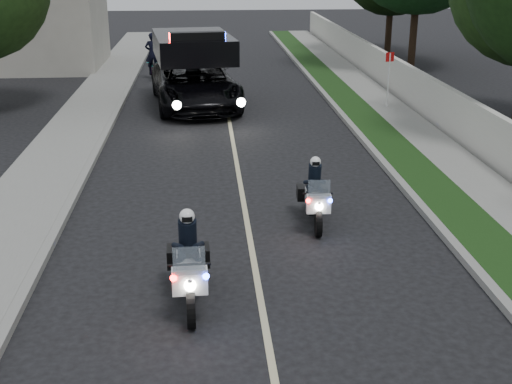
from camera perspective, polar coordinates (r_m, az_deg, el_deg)
ground at (r=10.90m, az=0.83°, el=-11.61°), size 120.00×120.00×0.00m
curb_right at (r=20.67m, az=9.62°, el=3.88°), size 0.20×60.00×0.15m
grass_verge at (r=20.84m, az=11.49°, el=3.91°), size 1.20×60.00×0.16m
sidewalk_right at (r=21.24m, az=14.87°, el=3.93°), size 1.40×60.00×0.16m
property_wall at (r=21.42m, az=17.57°, el=5.66°), size 0.22×60.00×1.50m
curb_left at (r=20.31m, az=-13.49°, el=3.32°), size 0.20×60.00×0.15m
sidewalk_left at (r=20.51m, az=-16.53°, el=3.21°), size 2.00×60.00×0.16m
lane_marking at (r=20.09m, az=-1.84°, el=3.48°), size 0.12×50.00×0.01m
police_moto_left at (r=11.74m, az=-5.64°, el=-9.24°), size 0.76×1.98×1.66m
police_moto_right at (r=14.92m, az=4.99°, el=-2.60°), size 0.72×1.80×1.50m
police_suv at (r=26.17m, az=-5.16°, el=7.31°), size 3.78×6.83×3.17m
bicycle at (r=32.25m, az=-8.70°, el=9.57°), size 0.58×1.59×0.83m
cyclist at (r=32.25m, az=-8.70°, el=9.57°), size 0.71×0.49×1.93m
sign_post at (r=25.89m, az=11.07°, el=6.88°), size 0.44×0.44×2.24m
tree_right_d at (r=35.16m, az=13.06°, el=10.14°), size 8.07×8.07×12.49m
tree_right_e at (r=40.12m, az=11.13°, el=11.45°), size 6.20×6.20×10.06m
tree_left_far at (r=36.70m, az=-17.95°, el=10.09°), size 8.54×8.54×10.90m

